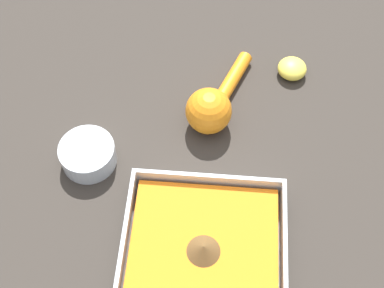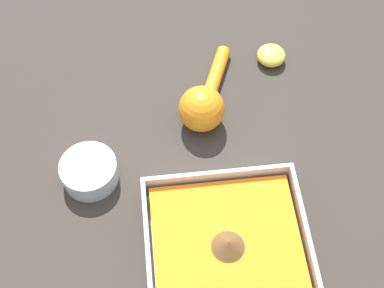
{
  "view_description": "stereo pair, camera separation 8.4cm",
  "coord_description": "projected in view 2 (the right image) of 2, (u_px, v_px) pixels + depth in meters",
  "views": [
    {
      "loc": [
        -0.04,
        0.28,
        0.74
      ],
      "look_at": [
        -0.01,
        -0.16,
        0.03
      ],
      "focal_mm": 50.0,
      "sensor_mm": 36.0,
      "label": 1
    },
    {
      "loc": [
        0.04,
        0.28,
        0.74
      ],
      "look_at": [
        -0.01,
        -0.16,
        0.03
      ],
      "focal_mm": 50.0,
      "sensor_mm": 36.0,
      "label": 2
    }
  ],
  "objects": [
    {
      "name": "lemon_squeezer",
      "position": [
        204.0,
        104.0,
        0.87
      ],
      "size": [
        0.11,
        0.19,
        0.08
      ],
      "rotation": [
        0.0,
        0.0,
        1.18
      ],
      "color": "orange",
      "rests_on": "ground_plane"
    },
    {
      "name": "spice_bowl",
      "position": [
        90.0,
        172.0,
        0.83
      ],
      "size": [
        0.09,
        0.09,
        0.04
      ],
      "color": "silver",
      "rests_on": "ground_plane"
    },
    {
      "name": "ground_plane",
      "position": [
        200.0,
        246.0,
        0.78
      ],
      "size": [
        4.0,
        4.0,
        0.0
      ],
      "primitive_type": "plane",
      "color": "#332D28"
    },
    {
      "name": "lemon_half",
      "position": [
        271.0,
        55.0,
        0.96
      ],
      "size": [
        0.05,
        0.05,
        0.03
      ],
      "color": "#EFDB4C",
      "rests_on": "ground_plane"
    },
    {
      "name": "square_dish",
      "position": [
        227.0,
        252.0,
        0.75
      ],
      "size": [
        0.23,
        0.23,
        0.06
      ],
      "color": "silver",
      "rests_on": "ground_plane"
    }
  ]
}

